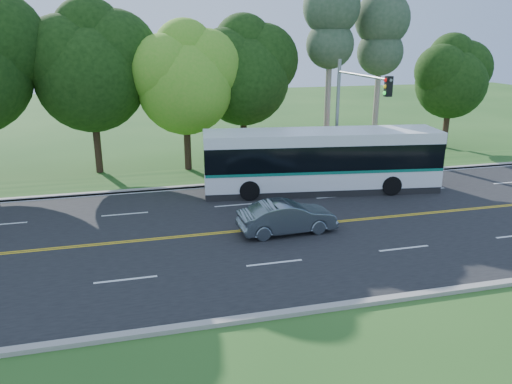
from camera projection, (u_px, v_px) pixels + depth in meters
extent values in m
plane|color=#224E1A|center=(263.00, 229.00, 22.35)|extent=(120.00, 120.00, 0.00)
cube|color=black|center=(263.00, 229.00, 22.35)|extent=(60.00, 14.00, 0.02)
cube|color=#9B958C|center=(231.00, 184.00, 28.93)|extent=(60.00, 0.30, 0.15)
cube|color=#9B958C|center=(322.00, 308.00, 15.72)|extent=(60.00, 0.30, 0.15)
cube|color=#224E1A|center=(225.00, 176.00, 30.65)|extent=(60.00, 4.00, 0.10)
cube|color=gold|center=(264.00, 229.00, 22.27)|extent=(57.00, 0.10, 0.00)
cube|color=gold|center=(263.00, 228.00, 22.42)|extent=(57.00, 0.10, 0.00)
cube|color=silver|center=(126.00, 280.00, 17.69)|extent=(2.20, 0.12, 0.00)
cube|color=silver|center=(274.00, 263.00, 18.99)|extent=(2.20, 0.12, 0.00)
cube|color=silver|center=(404.00, 248.00, 20.29)|extent=(2.20, 0.12, 0.00)
cube|color=silver|center=(1.00, 224.00, 22.86)|extent=(2.20, 0.12, 0.00)
cube|color=silver|center=(125.00, 214.00, 24.16)|extent=(2.20, 0.12, 0.00)
cube|color=silver|center=(236.00, 205.00, 25.46)|extent=(2.20, 0.12, 0.00)
cube|color=silver|center=(336.00, 197.00, 26.76)|extent=(2.20, 0.12, 0.00)
cube|color=silver|center=(427.00, 189.00, 28.06)|extent=(2.20, 0.12, 0.00)
cube|color=silver|center=(510.00, 182.00, 29.35)|extent=(2.20, 0.12, 0.00)
cube|color=silver|center=(232.00, 186.00, 28.67)|extent=(57.00, 0.12, 0.00)
cube|color=silver|center=(319.00, 305.00, 16.01)|extent=(57.00, 0.12, 0.00)
cylinder|color=black|center=(97.00, 144.00, 31.13)|extent=(0.44, 0.44, 3.60)
sphere|color=black|center=(91.00, 77.00, 29.89)|extent=(6.60, 6.60, 6.60)
sphere|color=black|center=(115.00, 54.00, 30.12)|extent=(5.28, 5.28, 5.28)
sphere|color=black|center=(65.00, 57.00, 29.05)|extent=(4.95, 4.95, 4.95)
sphere|color=black|center=(89.00, 34.00, 29.54)|extent=(4.29, 4.29, 4.29)
cylinder|color=black|center=(188.00, 146.00, 31.56)|extent=(0.44, 0.44, 3.24)
sphere|color=#51A522|center=(185.00, 87.00, 30.46)|extent=(5.80, 5.80, 5.80)
sphere|color=#51A522|center=(205.00, 67.00, 30.69)|extent=(4.64, 4.64, 4.64)
sphere|color=#51A522|center=(165.00, 71.00, 29.69)|extent=(4.35, 4.35, 4.35)
sphere|color=#51A522|center=(184.00, 50.00, 30.20)|extent=(3.77, 3.77, 3.77)
cylinder|color=black|center=(244.00, 137.00, 33.86)|extent=(0.44, 0.44, 3.42)
sphere|color=black|center=(243.00, 80.00, 32.71)|extent=(6.00, 6.00, 6.00)
sphere|color=black|center=(262.00, 60.00, 32.95)|extent=(4.80, 4.80, 4.80)
sphere|color=black|center=(226.00, 63.00, 31.93)|extent=(4.50, 4.50, 4.50)
sphere|color=black|center=(243.00, 44.00, 32.43)|extent=(3.90, 3.90, 3.90)
cylinder|color=gray|center=(328.00, 87.00, 34.32)|extent=(0.40, 0.40, 9.80)
sphere|color=#2F4B2E|center=(330.00, 45.00, 33.47)|extent=(3.23, 3.23, 3.23)
sphere|color=#2F4B2E|center=(332.00, 7.00, 32.76)|extent=(3.80, 3.80, 3.80)
cylinder|color=gray|center=(377.00, 90.00, 35.83)|extent=(0.40, 0.40, 9.10)
sphere|color=#2F4B2E|center=(380.00, 52.00, 35.05)|extent=(3.23, 3.23, 3.23)
sphere|color=#2F4B2E|center=(382.00, 19.00, 34.38)|extent=(3.80, 3.80, 3.80)
cylinder|color=black|center=(446.00, 128.00, 38.15)|extent=(0.44, 0.44, 3.06)
sphere|color=black|center=(451.00, 83.00, 37.14)|extent=(5.20, 5.20, 5.20)
sphere|color=black|center=(464.00, 68.00, 37.38)|extent=(4.16, 4.16, 4.16)
sphere|color=black|center=(442.00, 71.00, 36.44)|extent=(3.90, 3.90, 3.90)
sphere|color=black|center=(452.00, 56.00, 36.95)|extent=(3.38, 3.38, 3.38)
sphere|color=maroon|center=(276.00, 165.00, 30.41)|extent=(1.50, 1.50, 1.50)
sphere|color=maroon|center=(291.00, 164.00, 30.65)|extent=(1.50, 1.50, 1.50)
sphere|color=maroon|center=(307.00, 163.00, 30.88)|extent=(1.50, 1.50, 1.50)
sphere|color=maroon|center=(322.00, 162.00, 31.12)|extent=(1.50, 1.50, 1.50)
sphere|color=maroon|center=(337.00, 161.00, 31.35)|extent=(1.50, 1.50, 1.50)
sphere|color=maroon|center=(351.00, 160.00, 31.59)|extent=(1.50, 1.50, 1.50)
sphere|color=maroon|center=(366.00, 159.00, 31.83)|extent=(1.50, 1.50, 1.50)
sphere|color=maroon|center=(380.00, 158.00, 32.06)|extent=(1.50, 1.50, 1.50)
sphere|color=maroon|center=(394.00, 157.00, 32.30)|extent=(1.50, 1.50, 1.50)
cube|color=brown|center=(385.00, 169.00, 31.49)|extent=(3.50, 1.40, 0.40)
cylinder|color=gray|center=(337.00, 120.00, 29.58)|extent=(0.20, 0.20, 7.00)
cylinder|color=gray|center=(362.00, 75.00, 25.96)|extent=(0.14, 6.00, 0.14)
cube|color=black|center=(388.00, 86.00, 23.47)|extent=(0.32, 0.28, 0.95)
sphere|color=red|center=(386.00, 80.00, 23.34)|extent=(0.18, 0.18, 0.18)
sphere|color=yellow|center=(385.00, 87.00, 23.43)|extent=(0.18, 0.18, 0.18)
sphere|color=#19D833|center=(385.00, 93.00, 23.52)|extent=(0.18, 0.18, 0.18)
cube|color=white|center=(321.00, 175.00, 27.60)|extent=(13.09, 4.43, 1.06)
cube|color=black|center=(322.00, 154.00, 27.25)|extent=(13.03, 4.46, 1.33)
cube|color=white|center=(322.00, 136.00, 26.96)|extent=(13.09, 4.43, 0.60)
cube|color=#0C6E58|center=(321.00, 167.00, 27.46)|extent=(13.03, 4.47, 0.15)
cube|color=black|center=(204.00, 155.00, 26.51)|extent=(0.40, 2.50, 1.82)
cube|color=#19E54C|center=(204.00, 136.00, 26.21)|extent=(0.27, 1.63, 0.24)
cube|color=black|center=(320.00, 187.00, 27.82)|extent=(13.08, 4.32, 0.37)
cylinder|color=black|center=(250.00, 190.00, 26.05)|extent=(1.10, 0.44, 1.07)
cylinder|color=black|center=(245.00, 177.00, 28.48)|extent=(1.10, 0.44, 1.07)
cylinder|color=black|center=(391.00, 186.00, 26.90)|extent=(1.10, 0.44, 1.07)
cylinder|color=black|center=(375.00, 173.00, 29.32)|extent=(1.10, 0.44, 1.07)
imported|color=slate|center=(287.00, 217.00, 21.75)|extent=(4.35, 1.70, 1.41)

